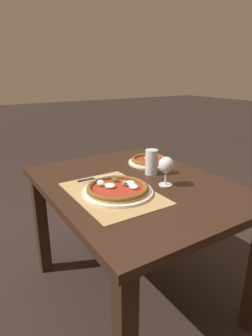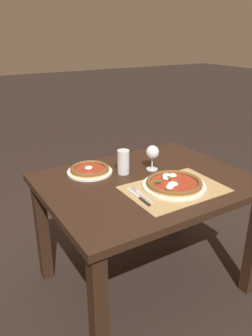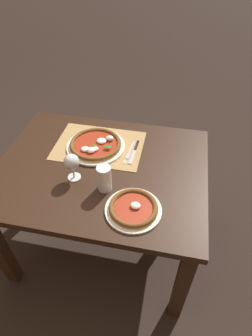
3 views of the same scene
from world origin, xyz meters
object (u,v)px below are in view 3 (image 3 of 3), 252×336
at_px(pizza_far, 133,208).
at_px(pizza_near, 96,145).
at_px(knife, 134,152).
at_px(pint_glass, 104,179).
at_px(fork, 129,152).
at_px(wine_glass, 72,163).

bearing_deg(pizza_far, pizza_near, -53.96).
distance_m(pizza_near, knife, 0.23).
xyz_separation_m(pint_glass, knife, (-0.10, -0.31, -0.06)).
xyz_separation_m(pizza_far, pint_glass, (0.17, -0.11, 0.05)).
height_order(fork, knife, knife).
distance_m(pizza_near, pizza_far, 0.52).
height_order(pizza_far, fork, pizza_far).
xyz_separation_m(pizza_near, knife, (-0.23, -0.00, -0.02)).
height_order(pizza_near, knife, pizza_near).
bearing_deg(fork, pizza_near, -2.75).
relative_size(pizza_near, knife, 1.60).
distance_m(wine_glass, fork, 0.37).
height_order(pizza_near, pizza_far, pizza_near).
relative_size(pint_glass, knife, 0.67).
height_order(pint_glass, fork, pint_glass).
bearing_deg(pizza_far, knife, -80.20).
xyz_separation_m(pizza_near, fork, (-0.21, 0.01, -0.02)).
xyz_separation_m(pizza_far, knife, (0.07, -0.42, -0.01)).
height_order(pint_glass, knife, pint_glass).
distance_m(pizza_far, fork, 0.42).
bearing_deg(pizza_far, fork, -76.39).
bearing_deg(pint_glass, pizza_far, 146.32).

